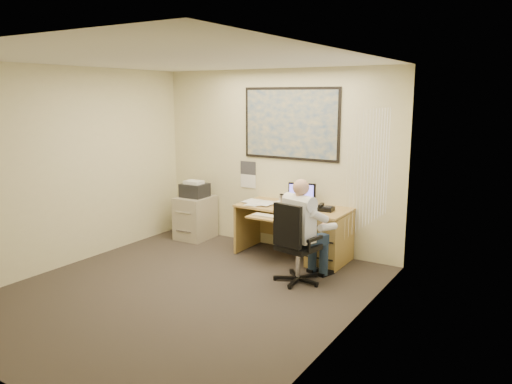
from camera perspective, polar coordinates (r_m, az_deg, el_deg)
The scene contains 8 objects.
room_shell at distance 5.76m, azimuth -8.71°, elevation 1.26°, with size 4.00×4.50×2.70m.
desk at distance 7.09m, azimuth 6.76°, elevation -4.40°, with size 1.60×0.97×1.07m.
world_map at distance 7.41m, azimuth 3.97°, elevation 7.79°, with size 1.56×0.03×1.06m, color #1E4C93.
wall_calendar at distance 7.88m, azimuth -0.91°, elevation 2.00°, with size 0.28×0.01×0.42m, color white.
window_blinds at distance 5.45m, azimuth 12.98°, elevation 2.68°, with size 0.06×1.40×1.30m, color beige, non-canonical shape.
filing_cabinet at distance 8.21m, azimuth -6.96°, elevation -2.46°, with size 0.51×0.61×0.96m.
office_chair at distance 6.29m, azimuth 4.70°, elevation -7.71°, with size 0.72×0.72×1.03m.
person at distance 6.25m, azimuth 5.01°, elevation -4.43°, with size 0.54×0.78×1.31m, color white, non-canonical shape.
Camera 1 is at (3.69, -4.32, 2.31)m, focal length 35.00 mm.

